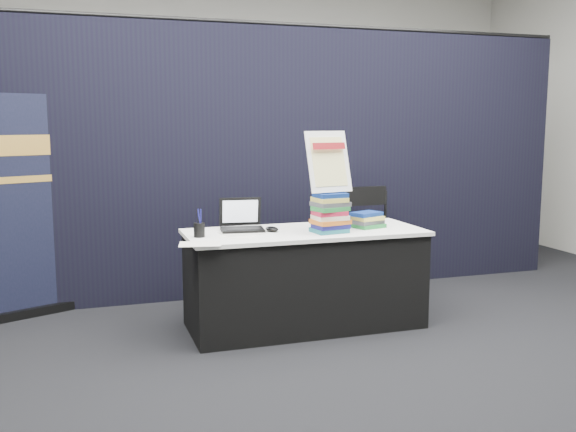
# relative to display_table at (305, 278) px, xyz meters

# --- Properties ---
(floor) EXTENTS (8.00, 8.00, 0.00)m
(floor) POSITION_rel_display_table_xyz_m (0.00, -0.55, -0.38)
(floor) COLOR black
(floor) RESTS_ON ground
(wall_back) EXTENTS (8.00, 0.02, 3.50)m
(wall_back) POSITION_rel_display_table_xyz_m (0.00, 3.45, 1.37)
(wall_back) COLOR beige
(wall_back) RESTS_ON floor
(drape_partition) EXTENTS (6.00, 0.08, 2.40)m
(drape_partition) POSITION_rel_display_table_xyz_m (0.00, 1.05, 0.82)
(drape_partition) COLOR black
(drape_partition) RESTS_ON floor
(display_table) EXTENTS (1.80, 0.75, 0.75)m
(display_table) POSITION_rel_display_table_xyz_m (0.00, 0.00, 0.00)
(display_table) COLOR black
(display_table) RESTS_ON floor
(laptop) EXTENTS (0.34, 0.29, 0.24)m
(laptop) POSITION_rel_display_table_xyz_m (-0.46, 0.15, 0.43)
(laptop) COLOR black
(laptop) RESTS_ON display_table
(mouse) EXTENTS (0.12, 0.14, 0.04)m
(mouse) POSITION_rel_display_table_xyz_m (-0.25, 0.02, 0.39)
(mouse) COLOR black
(mouse) RESTS_ON display_table
(brochure_left) EXTENTS (0.31, 0.25, 0.00)m
(brochure_left) POSITION_rel_display_table_xyz_m (-0.86, -0.31, 0.38)
(brochure_left) COLOR white
(brochure_left) RESTS_ON display_table
(brochure_mid) EXTENTS (0.31, 0.29, 0.00)m
(brochure_mid) POSITION_rel_display_table_xyz_m (-0.54, -0.09, 0.38)
(brochure_mid) COLOR white
(brochure_mid) RESTS_ON display_table
(brochure_right) EXTENTS (0.34, 0.27, 0.00)m
(brochure_right) POSITION_rel_display_table_xyz_m (-0.48, 0.02, 0.38)
(brochure_right) COLOR silver
(brochure_right) RESTS_ON display_table
(pen_cup) EXTENTS (0.09, 0.09, 0.10)m
(pen_cup) POSITION_rel_display_table_xyz_m (-0.81, -0.04, 0.43)
(pen_cup) COLOR black
(pen_cup) RESTS_ON display_table
(book_stack_tall) EXTENTS (0.26, 0.22, 0.29)m
(book_stack_tall) POSITION_rel_display_table_xyz_m (0.14, -0.14, 0.52)
(book_stack_tall) COLOR #1D636E
(book_stack_tall) RESTS_ON display_table
(book_stack_short) EXTENTS (0.26, 0.23, 0.12)m
(book_stack_short) POSITION_rel_display_table_xyz_m (0.51, -0.03, 0.43)
(book_stack_short) COLOR #1F7532
(book_stack_short) RESTS_ON display_table
(info_sign) EXTENTS (0.36, 0.19, 0.47)m
(info_sign) POSITION_rel_display_table_xyz_m (0.14, -0.11, 0.89)
(info_sign) COLOR black
(info_sign) RESTS_ON book_stack_tall
(pullup_banner) EXTENTS (0.74, 0.39, 1.78)m
(pullup_banner) POSITION_rel_display_table_xyz_m (-2.01, 0.95, 0.42)
(pullup_banner) COLOR black
(pullup_banner) RESTS_ON floor
(stacking_chair) EXTENTS (0.46, 0.47, 0.99)m
(stacking_chair) POSITION_rel_display_table_xyz_m (0.83, 0.55, 0.17)
(stacking_chair) COLOR black
(stacking_chair) RESTS_ON floor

